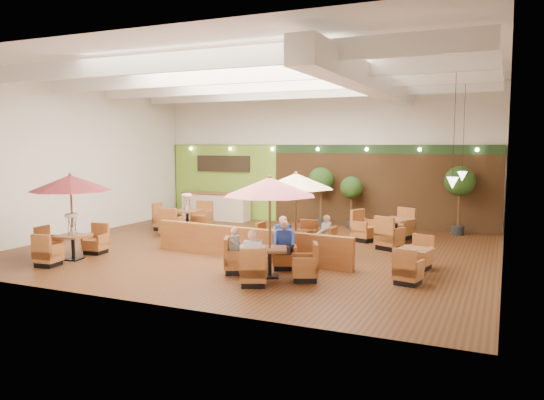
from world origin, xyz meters
The scene contains 17 objects.
room centered at (0.25, 1.22, 3.63)m, with size 14.04×14.00×5.52m.
service_counter centered at (-4.40, 5.10, 0.58)m, with size 3.00×0.75×1.18m.
booth_divider centered at (0.37, -1.36, 0.44)m, with size 6.39×0.18×0.88m, color brown.
table_0 centered at (-4.13, -3.46, 1.76)m, with size 2.35×2.44×2.45m.
table_1 centered at (1.80, -3.00, 1.72)m, with size 2.62×2.62×2.51m.
table_2 centered at (1.40, -0.26, 1.69)m, with size 2.38×2.38×2.46m.
table_3 centered at (-4.03, 1.89, 0.47)m, with size 1.96×2.85×1.60m.
table_4 centered at (5.01, -1.46, 0.33)m, with size 0.93×2.42×0.87m.
table_5 centered at (3.47, 2.67, 0.39)m, with size 2.11×3.00×1.05m.
topiary_0 centered at (0.29, 5.30, 1.74)m, with size 1.01×1.01×2.34m.
topiary_1 centered at (1.53, 5.30, 1.50)m, with size 0.87×0.87×2.01m.
topiary_2 centered at (5.48, 5.30, 1.84)m, with size 1.06×1.06×2.47m.
diner_0 centered at (1.80, -3.92, 0.78)m, with size 0.47×0.43×0.86m.
diner_1 centered at (1.80, -2.09, 0.76)m, with size 0.45×0.41×0.81m.
diner_2 centered at (0.88, -3.00, 0.73)m, with size 0.37×0.39×0.71m.
diner_3 centered at (1.40, -1.16, 0.76)m, with size 0.41×0.33×0.81m.
diner_4 centered at (2.30, -0.26, 0.75)m, with size 0.34×0.40×0.78m.
Camera 1 is at (7.01, -14.60, 3.24)m, focal length 35.00 mm.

